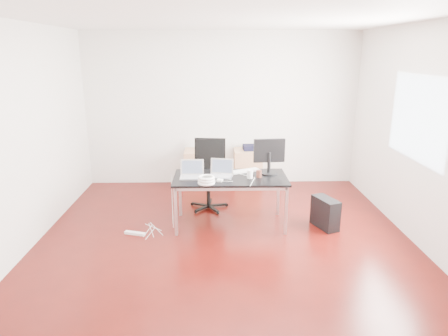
{
  "coord_description": "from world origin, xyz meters",
  "views": [
    {
      "loc": [
        -0.12,
        -4.86,
        2.43
      ],
      "look_at": [
        0.0,
        0.55,
        0.85
      ],
      "focal_mm": 32.0,
      "sensor_mm": 36.0,
      "label": 1
    }
  ],
  "objects_px": {
    "filing_cabinet_right": "(248,168)",
    "pc_tower": "(325,213)",
    "filing_cabinet_left": "(199,169)",
    "office_chair": "(209,171)",
    "desk": "(230,180)"
  },
  "relations": [
    {
      "from": "office_chair",
      "to": "pc_tower",
      "type": "xyz_separation_m",
      "value": [
        1.67,
        -0.86,
        -0.39
      ]
    },
    {
      "from": "filing_cabinet_right",
      "to": "pc_tower",
      "type": "xyz_separation_m",
      "value": [
        0.96,
        -1.85,
        -0.13
      ]
    },
    {
      "from": "office_chair",
      "to": "filing_cabinet_left",
      "type": "bearing_deg",
      "value": 107.99
    },
    {
      "from": "office_chair",
      "to": "pc_tower",
      "type": "distance_m",
      "value": 1.91
    },
    {
      "from": "filing_cabinet_left",
      "to": "filing_cabinet_right",
      "type": "relative_size",
      "value": 1.0
    },
    {
      "from": "pc_tower",
      "to": "desk",
      "type": "bearing_deg",
      "value": 152.9
    },
    {
      "from": "filing_cabinet_right",
      "to": "pc_tower",
      "type": "bearing_deg",
      "value": -62.4
    },
    {
      "from": "office_chair",
      "to": "pc_tower",
      "type": "height_order",
      "value": "office_chair"
    },
    {
      "from": "desk",
      "to": "filing_cabinet_right",
      "type": "bearing_deg",
      "value": 77.19
    },
    {
      "from": "filing_cabinet_right",
      "to": "office_chair",
      "type": "bearing_deg",
      "value": -125.4
    },
    {
      "from": "office_chair",
      "to": "filing_cabinet_right",
      "type": "height_order",
      "value": "office_chair"
    },
    {
      "from": "desk",
      "to": "filing_cabinet_right",
      "type": "distance_m",
      "value": 1.79
    },
    {
      "from": "filing_cabinet_left",
      "to": "filing_cabinet_right",
      "type": "xyz_separation_m",
      "value": [
        0.91,
        0.0,
        0.0
      ]
    },
    {
      "from": "filing_cabinet_left",
      "to": "pc_tower",
      "type": "bearing_deg",
      "value": -44.53
    },
    {
      "from": "filing_cabinet_right",
      "to": "pc_tower",
      "type": "relative_size",
      "value": 1.56
    }
  ]
}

